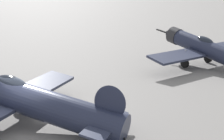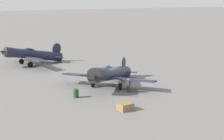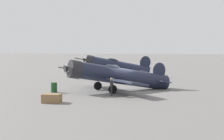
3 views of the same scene
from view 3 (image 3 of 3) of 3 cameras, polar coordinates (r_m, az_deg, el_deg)
ground_plane at (r=35.31m, az=1.56°, el=-3.23°), size 400.00×400.00×0.00m
airplane_foreground at (r=34.94m, az=0.81°, el=-0.92°), size 9.80×9.76×3.25m
airplane_mid_apron at (r=52.34m, az=0.56°, el=0.66°), size 11.59×10.82×3.10m
ground_crew_mechanic at (r=31.52m, az=-0.10°, el=-2.31°), size 0.59×0.30×1.56m
equipment_crate at (r=28.04m, az=-9.30°, el=-4.34°), size 1.25×1.47×0.66m
fuel_drum at (r=34.41m, az=-8.97°, el=-2.69°), size 0.60×0.60×0.91m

